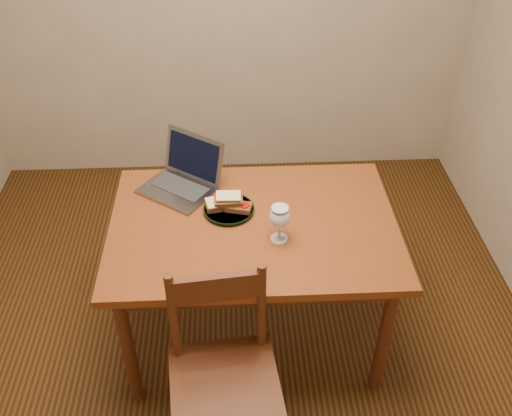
{
  "coord_description": "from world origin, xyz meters",
  "views": [
    {
      "loc": [
        0.03,
        -1.95,
        2.39
      ],
      "look_at": [
        0.13,
        0.06,
        0.8
      ],
      "focal_mm": 40.0,
      "sensor_mm": 36.0,
      "label": 1
    }
  ],
  "objects_px": {
    "laptop": "(185,174)",
    "chair": "(223,370)",
    "plate": "(229,210)",
    "milk_glass": "(279,224)",
    "table": "(253,237)"
  },
  "relations": [
    {
      "from": "table",
      "to": "chair",
      "type": "distance_m",
      "value": 0.64
    },
    {
      "from": "table",
      "to": "chair",
      "type": "height_order",
      "value": "chair"
    },
    {
      "from": "chair",
      "to": "laptop",
      "type": "relative_size",
      "value": 1.05
    },
    {
      "from": "table",
      "to": "laptop",
      "type": "xyz_separation_m",
      "value": [
        -0.32,
        0.31,
        0.15
      ]
    },
    {
      "from": "plate",
      "to": "milk_glass",
      "type": "distance_m",
      "value": 0.31
    },
    {
      "from": "chair",
      "to": "plate",
      "type": "height_order",
      "value": "chair"
    },
    {
      "from": "table",
      "to": "chair",
      "type": "relative_size",
      "value": 2.76
    },
    {
      "from": "milk_glass",
      "to": "chair",
      "type": "bearing_deg",
      "value": -117.25
    },
    {
      "from": "chair",
      "to": "milk_glass",
      "type": "relative_size",
      "value": 2.66
    },
    {
      "from": "laptop",
      "to": "chair",
      "type": "bearing_deg",
      "value": -43.42
    },
    {
      "from": "milk_glass",
      "to": "laptop",
      "type": "distance_m",
      "value": 0.6
    },
    {
      "from": "table",
      "to": "laptop",
      "type": "bearing_deg",
      "value": 136.14
    },
    {
      "from": "chair",
      "to": "laptop",
      "type": "height_order",
      "value": "laptop"
    },
    {
      "from": "plate",
      "to": "laptop",
      "type": "relative_size",
      "value": 0.53
    },
    {
      "from": "table",
      "to": "laptop",
      "type": "relative_size",
      "value": 2.91
    }
  ]
}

